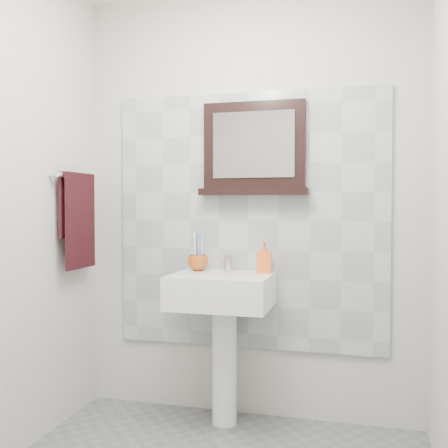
{
  "coord_description": "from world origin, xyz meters",
  "views": [
    {
      "loc": [
        0.65,
        -1.92,
        1.24
      ],
      "look_at": [
        -0.01,
        0.55,
        1.15
      ],
      "focal_mm": 42.0,
      "sensor_mm": 36.0,
      "label": 1
    }
  ],
  "objects_px": {
    "pedestal_sink": "(222,307)",
    "hand_towel": "(78,213)",
    "toothbrush_cup": "(198,263)",
    "soap_dispenser": "(264,257)",
    "framed_mirror": "(254,151)"
  },
  "relations": [
    {
      "from": "pedestal_sink",
      "to": "hand_towel",
      "type": "xyz_separation_m",
      "value": [
        -0.84,
        -0.09,
        0.52
      ]
    },
    {
      "from": "toothbrush_cup",
      "to": "hand_towel",
      "type": "distance_m",
      "value": 0.75
    },
    {
      "from": "soap_dispenser",
      "to": "framed_mirror",
      "type": "relative_size",
      "value": 0.28
    },
    {
      "from": "pedestal_sink",
      "to": "toothbrush_cup",
      "type": "distance_m",
      "value": 0.31
    },
    {
      "from": "toothbrush_cup",
      "to": "soap_dispenser",
      "type": "xyz_separation_m",
      "value": [
        0.39,
        0.01,
        0.04
      ]
    },
    {
      "from": "pedestal_sink",
      "to": "toothbrush_cup",
      "type": "bearing_deg",
      "value": 148.3
    },
    {
      "from": "toothbrush_cup",
      "to": "soap_dispenser",
      "type": "relative_size",
      "value": 0.66
    },
    {
      "from": "framed_mirror",
      "to": "soap_dispenser",
      "type": "bearing_deg",
      "value": -41.14
    },
    {
      "from": "hand_towel",
      "to": "pedestal_sink",
      "type": "bearing_deg",
      "value": 6.27
    },
    {
      "from": "soap_dispenser",
      "to": "hand_towel",
      "type": "bearing_deg",
      "value": -172.83
    },
    {
      "from": "toothbrush_cup",
      "to": "framed_mirror",
      "type": "relative_size",
      "value": 0.18
    },
    {
      "from": "toothbrush_cup",
      "to": "framed_mirror",
      "type": "bearing_deg",
      "value": 13.83
    },
    {
      "from": "soap_dispenser",
      "to": "framed_mirror",
      "type": "xyz_separation_m",
      "value": [
        -0.07,
        0.07,
        0.61
      ]
    },
    {
      "from": "framed_mirror",
      "to": "hand_towel",
      "type": "xyz_separation_m",
      "value": [
        -0.98,
        -0.28,
        -0.36
      ]
    },
    {
      "from": "framed_mirror",
      "to": "hand_towel",
      "type": "bearing_deg",
      "value": -164.13
    }
  ]
}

